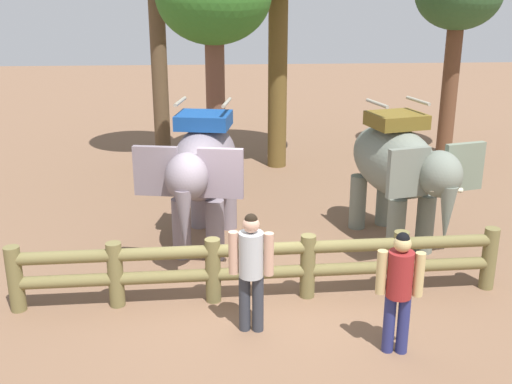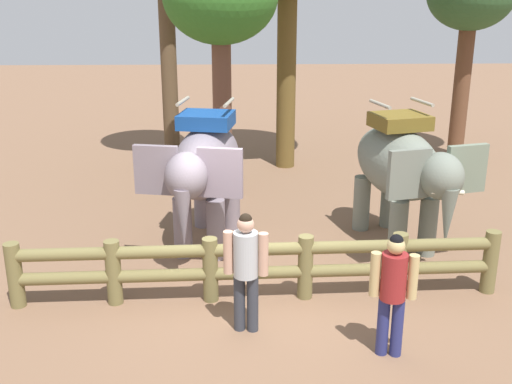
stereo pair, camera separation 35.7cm
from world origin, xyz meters
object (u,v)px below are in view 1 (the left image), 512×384
Objects in this scene: elephant_near_left at (203,168)px; tree_far_left at (214,1)px; log_fence at (261,264)px; elephant_center at (399,166)px; tourist_woman_in_black at (399,284)px; tourist_man_in_blue at (251,264)px.

tree_far_left reaches higher than elephant_near_left.
elephant_center is at bearing 37.28° from log_fence.
tourist_woman_in_black is 8.14m from tree_far_left.
elephant_center reaches higher than tourist_man_in_blue.
tree_far_left is at bearing 96.99° from log_fence.
tourist_man_in_blue is 7.18m from tree_far_left.
tree_far_left reaches higher than tourist_woman_in_black.
elephant_near_left is 4.65m from tourist_woman_in_black.
log_fence is at bearing -142.72° from elephant_center.
tourist_woman_in_black is (-1.01, -3.69, -0.53)m from elephant_center.
tourist_woman_in_black is at bearing -55.27° from elephant_near_left.
tourist_woman_in_black is 0.31× the size of tree_far_left.
elephant_center is 4.23m from tourist_man_in_blue.
elephant_near_left is 1.88× the size of tourist_woman_in_black.
tourist_woman_in_black is at bearing -19.69° from tourist_man_in_blue.
log_fence is 4.30× the size of tourist_man_in_blue.
tourist_man_in_blue reaches higher than log_fence.
tourist_man_in_blue is at bearing -102.13° from log_fence.
log_fence is 1.05m from tourist_man_in_blue.
tourist_woman_in_black is 0.97× the size of tourist_man_in_blue.
tourist_man_in_blue is (-2.92, -3.01, -0.50)m from elephant_center.
tourist_man_in_blue is 0.32× the size of tree_far_left.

